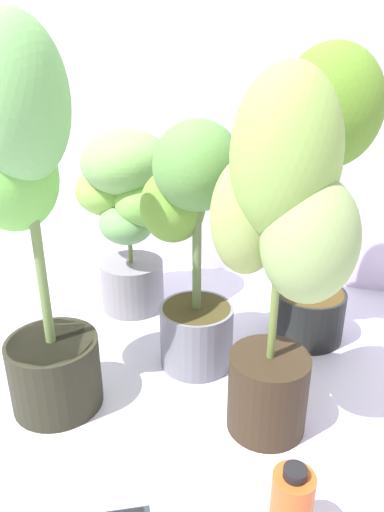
{
  "coord_description": "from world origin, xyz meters",
  "views": [
    {
      "loc": [
        0.42,
        -1.07,
        0.94
      ],
      "look_at": [
        0.02,
        0.16,
        0.37
      ],
      "focal_mm": 34.06,
      "sensor_mm": 36.0,
      "label": 1
    }
  ],
  "objects_px": {
    "potted_plant_front_left": "(29,215)",
    "nutrient_bottle": "(291,510)",
    "potted_plant_front_right": "(281,238)",
    "potted_plant_back_right": "(314,168)",
    "potted_plant_center": "(191,236)",
    "potted_plant_back_left": "(126,204)"
  },
  "relations": [
    {
      "from": "potted_plant_front_left",
      "to": "nutrient_bottle",
      "type": "bearing_deg",
      "value": -18.36
    },
    {
      "from": "potted_plant_front_left",
      "to": "nutrient_bottle",
      "type": "relative_size",
      "value": 4.93
    },
    {
      "from": "potted_plant_center",
      "to": "potted_plant_back_right",
      "type": "xyz_separation_m",
      "value": [
        0.31,
        0.26,
        0.16
      ]
    },
    {
      "from": "potted_plant_back_left",
      "to": "potted_plant_front_right",
      "type": "bearing_deg",
      "value": -37.98
    },
    {
      "from": "potted_plant_center",
      "to": "potted_plant_front_left",
      "type": "bearing_deg",
      "value": -135.87
    },
    {
      "from": "potted_plant_back_right",
      "to": "nutrient_bottle",
      "type": "xyz_separation_m",
      "value": [
        0.08,
        -0.8,
        -0.49
      ]
    },
    {
      "from": "potted_plant_back_right",
      "to": "nutrient_bottle",
      "type": "relative_size",
      "value": 4.62
    },
    {
      "from": "potted_plant_front_left",
      "to": "nutrient_bottle",
      "type": "height_order",
      "value": "potted_plant_front_left"
    },
    {
      "from": "potted_plant_front_right",
      "to": "potted_plant_back_left",
      "type": "relative_size",
      "value": 1.35
    },
    {
      "from": "potted_plant_back_right",
      "to": "potted_plant_front_right",
      "type": "bearing_deg",
      "value": -92.83
    },
    {
      "from": "potted_plant_center",
      "to": "potted_plant_back_right",
      "type": "relative_size",
      "value": 0.8
    },
    {
      "from": "potted_plant_back_right",
      "to": "potted_plant_back_left",
      "type": "distance_m",
      "value": 0.66
    },
    {
      "from": "potted_plant_back_left",
      "to": "potted_plant_front_left",
      "type": "bearing_deg",
      "value": -88.4
    },
    {
      "from": "potted_plant_center",
      "to": "potted_plant_back_left",
      "type": "height_order",
      "value": "potted_plant_center"
    },
    {
      "from": "potted_plant_back_left",
      "to": "nutrient_bottle",
      "type": "distance_m",
      "value": 1.11
    },
    {
      "from": "potted_plant_back_left",
      "to": "nutrient_bottle",
      "type": "bearing_deg",
      "value": -48.07
    },
    {
      "from": "potted_plant_back_right",
      "to": "nutrient_bottle",
      "type": "bearing_deg",
      "value": -84.5
    },
    {
      "from": "potted_plant_front_right",
      "to": "nutrient_bottle",
      "type": "distance_m",
      "value": 0.55
    },
    {
      "from": "potted_plant_center",
      "to": "potted_plant_back_right",
      "type": "bearing_deg",
      "value": 40.76
    },
    {
      "from": "potted_plant_front_right",
      "to": "potted_plant_front_left",
      "type": "height_order",
      "value": "potted_plant_front_left"
    },
    {
      "from": "potted_plant_front_right",
      "to": "potted_plant_center",
      "type": "height_order",
      "value": "potted_plant_front_right"
    },
    {
      "from": "potted_plant_back_right",
      "to": "potted_plant_back_left",
      "type": "relative_size",
      "value": 1.4
    }
  ]
}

